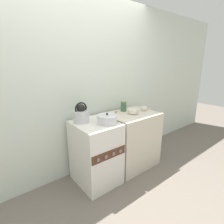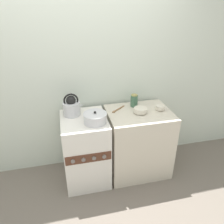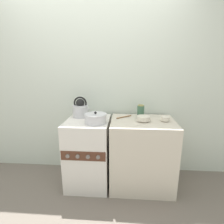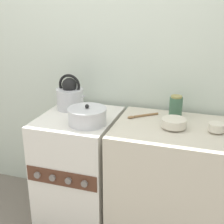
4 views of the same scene
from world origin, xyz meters
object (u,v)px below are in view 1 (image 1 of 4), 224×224
Objects in this scene: cooking_pot at (107,119)px; small_ceramic_bowl at (144,108)px; stove at (96,153)px; enamel_bowl at (133,111)px; kettle at (81,115)px; storage_jar at (124,106)px.

small_ceramic_bowl is at bearing 7.40° from cooking_pot.
enamel_bowl reaches higher than stove.
stove is 1.04m from small_ceramic_bowl.
stove is at bearing 179.89° from small_ceramic_bowl.
cooking_pot is (0.23, -0.24, -0.05)m from kettle.
stove is 3.21× the size of kettle.
kettle is 1.03× the size of cooking_pot.
cooking_pot is 0.56m from enamel_bowl.
small_ceramic_bowl is (0.93, -0.00, 0.47)m from stove.
stove is at bearing -49.05° from kettle.
storage_jar is (0.66, 0.18, 0.51)m from stove.
cooking_pot is 0.82m from small_ceramic_bowl.
kettle is at bearing 169.27° from enamel_bowl.
kettle is 2.69× the size of small_ceramic_bowl.
enamel_bowl reaches higher than small_ceramic_bowl.
small_ceramic_bowl is (1.05, -0.14, -0.06)m from kettle.
kettle is 0.34m from cooking_pot.
small_ceramic_bowl reaches higher than stove.
kettle is 0.78m from storage_jar.
kettle is at bearing 134.11° from cooking_pot.
enamel_bowl is at bearing -10.73° from kettle.
enamel_bowl is (0.56, 0.09, -0.01)m from cooking_pot.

